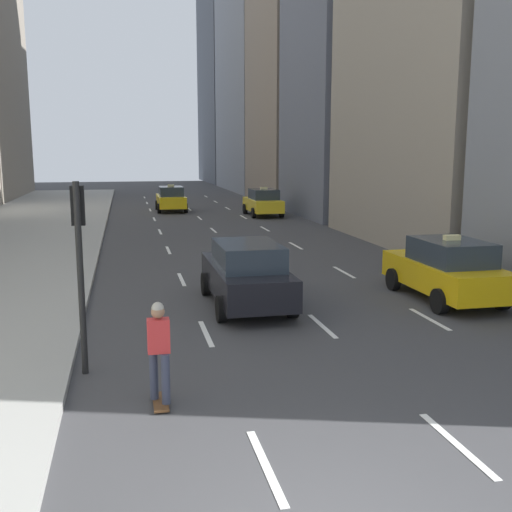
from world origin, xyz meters
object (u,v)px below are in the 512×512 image
Objects in this scene: skateboarder at (159,349)px; traffic_light_pole at (79,246)px; taxi_lead at (263,202)px; taxi_second at (446,269)px; sedan_black_near at (246,274)px; taxi_third at (171,199)px.

traffic_light_pole is at bearing 125.37° from skateboarder.
taxi_lead is 2.52× the size of skateboarder.
traffic_light_pole reaches higher than taxi_second.
taxi_second reaches higher than sedan_black_near.
traffic_light_pole is (-1.30, 1.83, 1.45)m from skateboarder.
taxi_second is at bearing -78.30° from taxi_third.
skateboarder is at bearing -54.63° from traffic_light_pole.
sedan_black_near is at bearing -90.00° from taxi_third.
traffic_light_pole reaches higher than skateboarder.
taxi_third is 2.52× the size of skateboarder.
sedan_black_near is at bearing 66.00° from skateboarder.
taxi_lead is 28.16m from traffic_light_pole.
traffic_light_pole is at bearing -109.86° from taxi_lead.
taxi_third is 30.95m from traffic_light_pole.
taxi_third is (-5.60, 4.22, 0.00)m from taxi_lead.
sedan_black_near is 5.91m from traffic_light_pole.
taxi_second is 5.62m from sedan_black_near.
sedan_black_near is at bearing -104.09° from taxi_lead.
skateboarder is at bearing -94.67° from taxi_third.
taxi_third is (-5.60, 27.04, 0.00)m from taxi_second.
taxi_lead is at bearing 70.14° from traffic_light_pole.
traffic_light_pole reaches higher than sedan_black_near.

